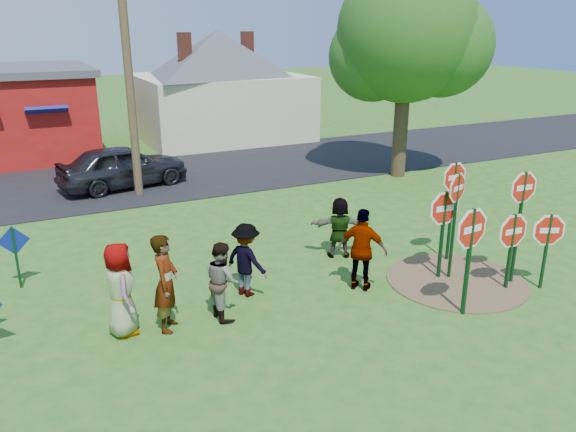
# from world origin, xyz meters

# --- Properties ---
(ground) EXTENTS (120.00, 120.00, 0.00)m
(ground) POSITION_xyz_m (0.00, 0.00, 0.00)
(ground) COLOR #26601B
(ground) RESTS_ON ground
(road) EXTENTS (120.00, 7.50, 0.04)m
(road) POSITION_xyz_m (0.00, 11.50, 0.02)
(road) COLOR black
(road) RESTS_ON ground
(dirt_patch) EXTENTS (3.20, 3.20, 0.03)m
(dirt_patch) POSITION_xyz_m (4.50, -1.00, 0.01)
(dirt_patch) COLOR brown
(dirt_patch) RESTS_ON ground
(cream_house) EXTENTS (9.40, 9.40, 6.50)m
(cream_house) POSITION_xyz_m (5.50, 18.00, 2.92)
(cream_house) COLOR beige
(cream_house) RESTS_ON ground
(stop_sign_a) EXTENTS (1.13, 0.15, 2.43)m
(stop_sign_a) POSITION_xyz_m (3.53, -2.26, 1.67)
(stop_sign_a) COLOR #103A19
(stop_sign_a) RESTS_ON ground
(stop_sign_b) EXTENTS (0.87, 0.33, 2.66)m
(stop_sign_b) POSITION_xyz_m (4.45, -0.80, 1.94)
(stop_sign_b) COLOR #103A19
(stop_sign_b) RESTS_ON ground
(stop_sign_c) EXTENTS (0.97, 0.07, 2.77)m
(stop_sign_c) POSITION_xyz_m (5.57, -1.62, 1.96)
(stop_sign_c) COLOR #103A19
(stop_sign_c) RESTS_ON ground
(stop_sign_d) EXTENTS (0.98, 0.07, 2.66)m
(stop_sign_d) POSITION_xyz_m (5.12, 0.05, 1.93)
(stop_sign_d) COLOR #103A19
(stop_sign_d) RESTS_ON ground
(stop_sign_e) EXTENTS (1.06, 0.07, 1.91)m
(stop_sign_e) POSITION_xyz_m (5.22, -1.80, 1.26)
(stop_sign_e) COLOR #103A19
(stop_sign_e) RESTS_ON ground
(stop_sign_f) EXTENTS (0.92, 0.40, 1.89)m
(stop_sign_f) POSITION_xyz_m (5.95, -2.12, 1.29)
(stop_sign_f) COLOR #103A19
(stop_sign_f) RESTS_ON ground
(stop_sign_g) EXTENTS (1.08, 0.07, 2.26)m
(stop_sign_g) POSITION_xyz_m (4.24, -0.68, 1.54)
(stop_sign_g) COLOR #103A19
(stop_sign_g) RESTS_ON ground
(blue_diamond_d) EXTENTS (0.68, 0.07, 1.48)m
(blue_diamond_d) POSITION_xyz_m (-4.60, 3.06, 0.92)
(blue_diamond_d) COLOR #103A19
(blue_diamond_d) RESTS_ON ground
(person_a) EXTENTS (0.62, 0.92, 1.85)m
(person_a) POSITION_xyz_m (-2.87, 0.03, 0.92)
(person_a) COLOR #3D4989
(person_a) RESTS_ON ground
(person_b) EXTENTS (0.74, 0.85, 1.96)m
(person_b) POSITION_xyz_m (-2.05, -0.19, 0.98)
(person_b) COLOR #246550
(person_b) RESTS_ON ground
(person_c) EXTENTS (0.67, 0.83, 1.62)m
(person_c) POSITION_xyz_m (-0.93, -0.20, 0.81)
(person_c) COLOR #97613C
(person_c) RESTS_ON ground
(person_d) EXTENTS (1.03, 1.23, 1.65)m
(person_d) POSITION_xyz_m (-0.13, 0.50, 0.82)
(person_d) COLOR #36373C
(person_d) RESTS_ON ground
(person_e) EXTENTS (1.09, 1.13, 1.89)m
(person_e) POSITION_xyz_m (2.28, -0.38, 0.95)
(person_e) COLOR #4C325D
(person_e) RESTS_ON ground
(person_f) EXTENTS (1.52, 1.05, 1.57)m
(person_f) POSITION_xyz_m (2.80, 1.46, 0.79)
(person_f) COLOR #1A4D27
(person_f) RESTS_ON ground
(suv) EXTENTS (4.81, 2.65, 1.55)m
(suv) POSITION_xyz_m (-0.92, 10.38, 0.81)
(suv) COLOR #29292E
(suv) RESTS_ON road
(utility_pole) EXTENTS (2.06, 1.01, 9.00)m
(utility_pole) POSITION_xyz_m (-0.65, 9.21, 4.74)
(utility_pole) COLOR #4C3823
(utility_pole) RESTS_ON ground
(leafy_tree) EXTENTS (5.59, 5.10, 7.94)m
(leafy_tree) POSITION_xyz_m (9.20, 7.42, 5.11)
(leafy_tree) COLOR #382819
(leafy_tree) RESTS_ON ground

